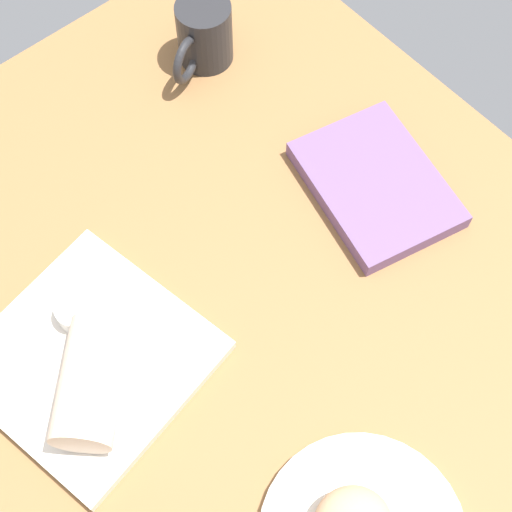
{
  "coord_description": "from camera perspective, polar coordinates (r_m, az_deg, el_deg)",
  "views": [
    {
      "loc": [
        28.92,
        -24.24,
        93.07
      ],
      "look_at": [
        -4.86,
        4.75,
        7.0
      ],
      "focal_mm": 54.5,
      "sensor_mm": 36.0,
      "label": 1
    }
  ],
  "objects": [
    {
      "name": "book_stack",
      "position": [
        1.05,
        8.8,
        5.21
      ],
      "size": [
        24.4,
        20.15,
        2.54
      ],
      "color": "#6B4C7A",
      "rests_on": "dining_table"
    },
    {
      "name": "coffee_mug",
      "position": [
        1.16,
        -3.9,
        15.92
      ],
      "size": [
        8.34,
        12.59,
        9.77
      ],
      "color": "#262628",
      "rests_on": "dining_table"
    },
    {
      "name": "breakfast_wrap",
      "position": [
        0.9,
        -11.99,
        -9.06
      ],
      "size": [
        15.15,
        15.18,
        7.1
      ],
      "primitive_type": "cylinder",
      "rotation": [
        1.57,
        0.0,
        3.92
      ],
      "color": "beige",
      "rests_on": "square_plate"
    },
    {
      "name": "dining_table",
      "position": [
        0.99,
        -0.26,
        -4.84
      ],
      "size": [
        110.0,
        90.0,
        4.0
      ],
      "primitive_type": "cube",
      "color": "olive",
      "rests_on": "ground"
    },
    {
      "name": "square_plate",
      "position": [
        0.96,
        -12.09,
        -7.44
      ],
      "size": [
        29.06,
        29.06,
        1.6
      ],
      "primitive_type": "cube",
      "rotation": [
        0.0,
        0.0,
        0.19
      ],
      "color": "silver",
      "rests_on": "dining_table"
    },
    {
      "name": "sauce_cup",
      "position": [
        0.96,
        -13.05,
        -3.97
      ],
      "size": [
        4.9,
        4.9,
        2.74
      ],
      "color": "silver",
      "rests_on": "square_plate"
    }
  ]
}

